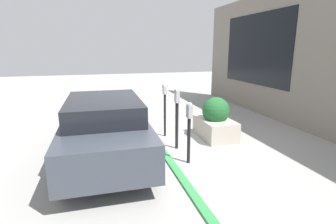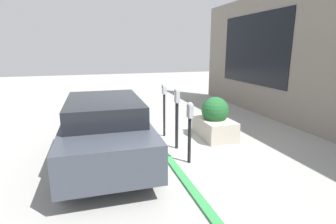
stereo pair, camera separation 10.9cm
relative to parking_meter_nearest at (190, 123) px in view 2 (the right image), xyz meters
The scene contains 8 objects.
ground_plane 1.30m from the parking_meter_nearest, 18.44° to the left, with size 40.00×40.00×0.00m, color #999993.
curb_strip 1.30m from the parking_meter_nearest, 22.95° to the left, with size 13.50×0.16×0.04m.
building_facade 4.46m from the parking_meter_nearest, 77.97° to the right, with size 13.50×0.17×4.34m.
parking_meter_nearest is the anchor object (origin of this frame).
parking_meter_second 0.88m from the parking_meter_nearest, ahead, with size 0.16×0.14×1.53m.
parking_meter_middle 1.88m from the parking_meter_nearest, ahead, with size 0.18×0.15×1.51m.
planter_box 1.91m from the parking_meter_nearest, 43.40° to the right, with size 1.30×0.82×1.15m.
parked_car_front 1.88m from the parking_meter_nearest, 65.40° to the left, with size 4.34×1.78×1.40m.
Camera 2 is at (-5.83, 1.69, 2.43)m, focal length 28.00 mm.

